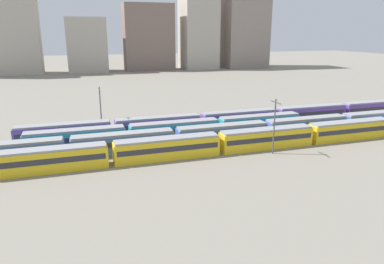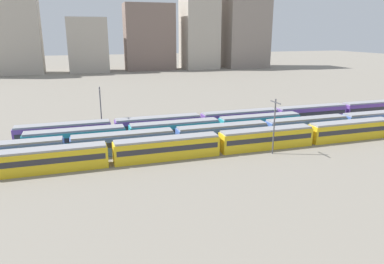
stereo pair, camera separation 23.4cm
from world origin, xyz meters
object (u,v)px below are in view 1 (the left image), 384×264
object	(u,v)px
train_track_2	(175,130)
train_track_3	(276,116)
train_track_1	(222,134)
catenary_pole_0	(274,124)
train_track_0	(219,143)
catenary_pole_1	(101,108)

from	to	relation	value
train_track_2	train_track_3	bearing A→B (deg)	11.25
train_track_1	catenary_pole_0	world-z (taller)	catenary_pole_0
train_track_0	catenary_pole_1	bearing A→B (deg)	135.20
train_track_0	catenary_pole_0	size ratio (longest dim) A/B	7.58
train_track_1	catenary_pole_1	distance (m)	25.80
catenary_pole_1	train_track_2	bearing A→B (deg)	-31.52
train_track_0	train_track_3	bearing A→B (deg)	36.79
train_track_0	train_track_2	distance (m)	11.66
train_track_2	train_track_3	size ratio (longest dim) A/B	0.50
train_track_2	train_track_1	bearing A→B (deg)	-32.78
train_track_1	train_track_2	bearing A→B (deg)	147.22
train_track_0	train_track_3	world-z (taller)	same
train_track_3	catenary_pole_0	distance (m)	22.57
train_track_1	train_track_3	world-z (taller)	same
train_track_2	train_track_0	bearing A→B (deg)	-63.11
train_track_2	train_track_3	distance (m)	26.65
catenary_pole_1	catenary_pole_0	bearing A→B (deg)	-38.30
catenary_pole_0	catenary_pole_1	world-z (taller)	catenary_pole_1
train_track_0	catenary_pole_1	distance (m)	26.83
train_track_3	catenary_pole_0	bearing A→B (deg)	-122.29
train_track_0	train_track_3	xyz separation A→B (m)	(20.86, 15.60, 0.00)
catenary_pole_0	catenary_pole_1	size ratio (longest dim) A/B	0.97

